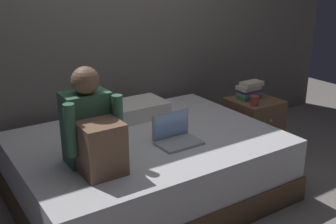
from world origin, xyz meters
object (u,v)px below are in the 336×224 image
at_px(pillow, 134,110).
at_px(laptop, 176,135).
at_px(bed, 148,167).
at_px(book_stack, 249,90).
at_px(mug, 254,101).
at_px(nightstand, 253,126).
at_px(person_sitting, 92,130).

bearing_deg(pillow, laptop, -90.83).
bearing_deg(bed, book_stack, 9.20).
bearing_deg(mug, nightstand, 42.69).
xyz_separation_m(nightstand, mug, (-0.13, -0.12, 0.32)).
bearing_deg(pillow, person_sitting, -134.87).
xyz_separation_m(bed, mug, (1.17, 0.03, 0.34)).
relative_size(laptop, mug, 3.56).
relative_size(bed, mug, 22.22).
xyz_separation_m(person_sitting, pillow, (0.67, 0.67, -0.19)).
xyz_separation_m(nightstand, pillow, (-1.16, 0.30, 0.31)).
height_order(bed, nightstand, nightstand).
bearing_deg(laptop, book_stack, 19.85).
bearing_deg(nightstand, mug, -137.31).
relative_size(laptop, pillow, 0.57).
bearing_deg(laptop, person_sitting, -178.72).
distance_m(person_sitting, book_stack, 1.86).
xyz_separation_m(nightstand, laptop, (-1.17, -0.36, 0.30)).
xyz_separation_m(laptop, mug, (1.04, 0.24, 0.02)).
relative_size(bed, pillow, 3.57).
xyz_separation_m(pillow, book_stack, (1.14, -0.24, 0.05)).
relative_size(bed, book_stack, 8.59).
distance_m(person_sitting, laptop, 0.69).
height_order(person_sitting, book_stack, person_sitting).
xyz_separation_m(bed, person_sitting, (-0.53, -0.22, 0.51)).
bearing_deg(book_stack, nightstand, -64.28).
bearing_deg(person_sitting, mug, 8.45).
distance_m(bed, person_sitting, 0.77).
bearing_deg(mug, person_sitting, -171.55).
relative_size(bed, person_sitting, 3.05).
height_order(nightstand, pillow, pillow).
height_order(nightstand, book_stack, book_stack).
xyz_separation_m(person_sitting, mug, (1.70, 0.25, -0.17)).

